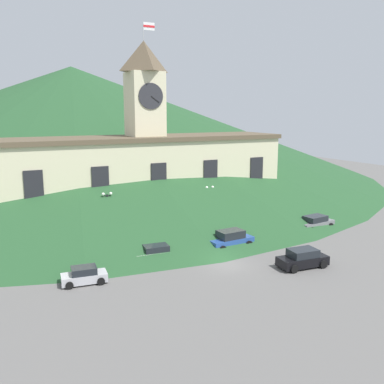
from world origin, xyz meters
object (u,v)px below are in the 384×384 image
at_px(pedestrian, 166,227).
at_px(car_gray_pickup, 315,223).
at_px(car_blue_van, 230,240).
at_px(car_black_suv, 303,259).
at_px(car_white_taxi, 156,253).
at_px(street_lamp_far_left, 210,196).
at_px(car_silver_hatch, 84,276).
at_px(car_red_sedan, 57,250).
at_px(street_lamp_left, 107,205).

bearing_deg(pedestrian, car_gray_pickup, -167.44).
xyz_separation_m(car_gray_pickup, car_blue_van, (-13.89, -1.93, 0.15)).
distance_m(car_black_suv, car_white_taxi, 14.51).
xyz_separation_m(car_gray_pickup, car_white_taxi, (-22.43, -1.38, -0.12)).
relative_size(street_lamp_far_left, pedestrian, 2.98).
relative_size(car_silver_hatch, car_white_taxi, 0.88).
height_order(street_lamp_far_left, car_white_taxi, street_lamp_far_left).
height_order(car_blue_van, car_red_sedan, car_blue_van).
height_order(car_gray_pickup, car_black_suv, car_black_suv).
xyz_separation_m(car_gray_pickup, car_black_suv, (-10.62, -9.81, 0.02)).
relative_size(street_lamp_left, car_white_taxi, 1.16).
relative_size(street_lamp_far_left, car_gray_pickup, 0.92).
distance_m(car_blue_van, car_white_taxi, 8.56).
distance_m(car_blue_van, pedestrian, 9.36).
height_order(street_lamp_left, street_lamp_far_left, street_lamp_left).
relative_size(car_white_taxi, pedestrian, 2.74).
xyz_separation_m(street_lamp_far_left, car_gray_pickup, (10.51, -8.83, -2.86)).
height_order(street_lamp_left, car_white_taxi, street_lamp_left).
bearing_deg(pedestrian, car_silver_hatch, 73.58).
xyz_separation_m(car_black_suv, pedestrian, (-7.20, 16.37, 0.09)).
xyz_separation_m(car_black_suv, car_red_sedan, (-20.63, 14.09, -0.16)).
height_order(car_red_sedan, car_white_taxi, car_white_taxi).
bearing_deg(street_lamp_far_left, street_lamp_left, -180.00).
relative_size(street_lamp_left, car_gray_pickup, 0.98).
xyz_separation_m(street_lamp_far_left, car_blue_van, (-3.38, -10.75, -2.71)).
distance_m(street_lamp_left, car_white_taxi, 10.88).
height_order(car_gray_pickup, car_white_taxi, car_gray_pickup).
distance_m(street_lamp_left, car_red_sedan, 8.79).
height_order(car_gray_pickup, car_red_sedan, car_gray_pickup).
relative_size(car_gray_pickup, pedestrian, 3.24).
bearing_deg(car_white_taxi, car_black_suv, 149.58).
distance_m(car_silver_hatch, car_gray_pickup, 30.66).
bearing_deg(car_gray_pickup, car_silver_hatch, 1.32).
bearing_deg(pedestrian, street_lamp_left, 13.96).
relative_size(car_red_sedan, pedestrian, 2.70).
height_order(street_lamp_left, car_red_sedan, street_lamp_left).
relative_size(car_blue_van, pedestrian, 3.07).
bearing_deg(car_red_sedan, car_black_suv, -27.67).
xyz_separation_m(car_white_taxi, pedestrian, (4.61, 7.94, 0.23)).
xyz_separation_m(car_blue_van, pedestrian, (-3.93, 8.49, -0.04)).
relative_size(car_blue_van, car_white_taxi, 1.12).
height_order(street_lamp_left, pedestrian, street_lamp_left).
xyz_separation_m(car_red_sedan, car_white_taxi, (8.82, -5.66, 0.02)).
bearing_deg(car_red_sedan, car_silver_hatch, -77.43).
height_order(street_lamp_far_left, car_gray_pickup, street_lamp_far_left).
bearing_deg(car_white_taxi, car_gray_pickup, -171.40).
bearing_deg(car_silver_hatch, street_lamp_left, 72.40).
xyz_separation_m(car_silver_hatch, car_red_sedan, (-0.89, 8.55, -0.02)).
bearing_deg(car_red_sedan, car_gray_pickup, -1.15).
relative_size(street_lamp_left, street_lamp_far_left, 1.07).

